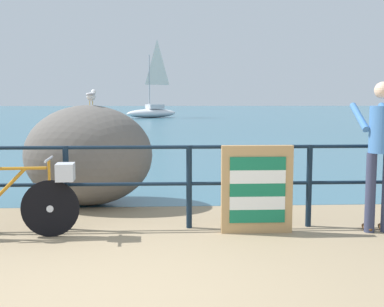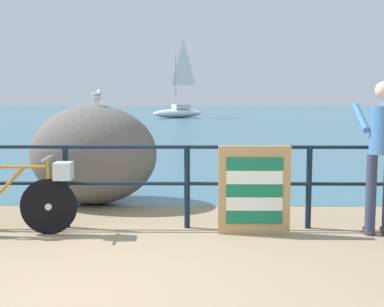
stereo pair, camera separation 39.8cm
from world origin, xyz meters
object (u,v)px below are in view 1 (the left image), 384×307
person_at_railing (380,149)px  folded_deckchair_stack (257,189)px  bicycle (17,198)px  breakwater_boulder_main (88,155)px  seagull (91,96)px  sailboat (152,109)px

person_at_railing → folded_deckchair_stack: (-1.45, 0.02, -0.47)m
bicycle → folded_deckchair_stack: size_ratio=1.63×
breakwater_boulder_main → seagull: bearing=51.1°
bicycle → breakwater_boulder_main: bearing=69.3°
bicycle → sailboat: size_ratio=0.28×
bicycle → breakwater_boulder_main: 1.87m
breakwater_boulder_main → seagull: 0.89m
bicycle → folded_deckchair_stack: bearing=-1.9°
person_at_railing → bicycle: bearing=91.8°
breakwater_boulder_main → sailboat: 32.50m
sailboat → breakwater_boulder_main: bearing=57.1°
breakwater_boulder_main → person_at_railing: bearing=-24.9°
bicycle → person_at_railing: (4.22, 0.06, 0.53)m
person_at_railing → sailboat: (-3.70, 34.21, -0.28)m
folded_deckchair_stack → breakwater_boulder_main: (-2.23, 1.68, 0.22)m
person_at_railing → folded_deckchair_stack: 1.52m
person_at_railing → seagull: person_at_railing is taller
person_at_railing → breakwater_boulder_main: (-3.67, 1.71, -0.25)m
person_at_railing → breakwater_boulder_main: bearing=66.0°
person_at_railing → sailboat: size_ratio=0.29×
person_at_railing → breakwater_boulder_main: person_at_railing is taller
person_at_railing → sailboat: sailboat is taller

